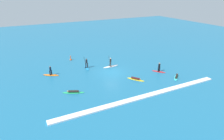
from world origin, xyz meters
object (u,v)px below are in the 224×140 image
at_px(surfer_on_teal_board, 177,77).
at_px(surfer_on_red_board, 159,69).
at_px(surfer_on_white_board, 111,65).
at_px(marker_buoy, 71,59).
at_px(surfer_on_green_board, 73,92).
at_px(surfer_on_yellow_board, 136,79).
at_px(surfer_on_blue_board, 87,65).
at_px(surfer_on_orange_board, 51,73).

bearing_deg(surfer_on_teal_board, surfer_on_red_board, 67.53).
xyz_separation_m(surfer_on_white_board, marker_buoy, (-5.63, 7.07, -0.18)).
bearing_deg(surfer_on_teal_board, surfer_on_green_board, 130.81).
relative_size(surfer_on_white_board, surfer_on_green_board, 1.04).
height_order(surfer_on_green_board, surfer_on_yellow_board, surfer_on_yellow_board).
bearing_deg(surfer_on_blue_board, surfer_on_yellow_board, 40.15).
height_order(surfer_on_red_board, marker_buoy, surfer_on_red_board).
distance_m(surfer_on_blue_board, surfer_on_green_board, 9.67).
height_order(surfer_on_green_board, surfer_on_teal_board, surfer_on_teal_board).
distance_m(surfer_on_green_board, surfer_on_yellow_board, 10.28).
bearing_deg(surfer_on_teal_board, surfer_on_yellow_board, 120.01).
bearing_deg(surfer_on_orange_board, surfer_on_white_board, -152.13).
relative_size(surfer_on_white_board, surfer_on_red_board, 1.40).
distance_m(surfer_on_red_board, surfer_on_teal_board, 3.44).
height_order(surfer_on_orange_board, surfer_on_green_board, surfer_on_orange_board).
relative_size(surfer_on_green_board, surfer_on_teal_board, 1.12).
relative_size(surfer_on_green_board, surfer_on_yellow_board, 1.08).
bearing_deg(surfer_on_yellow_board, surfer_on_blue_board, 177.84).
bearing_deg(surfer_on_green_board, surfer_on_orange_board, -53.48).
distance_m(surfer_on_orange_board, surfer_on_green_board, 7.92).
xyz_separation_m(surfer_on_teal_board, surfer_on_yellow_board, (-6.51, 2.34, -0.01)).
xyz_separation_m(surfer_on_red_board, surfer_on_yellow_board, (-5.46, -0.92, -0.40)).
bearing_deg(surfer_on_red_board, surfer_on_white_board, -171.87).
distance_m(surfer_on_orange_board, surfer_on_yellow_board, 14.31).
bearing_deg(surfer_on_blue_board, surfer_on_red_board, 63.30).
distance_m(surfer_on_blue_board, surfer_on_teal_board, 15.97).
height_order(surfer_on_white_board, surfer_on_yellow_board, surfer_on_white_board).
relative_size(surfer_on_yellow_board, marker_buoy, 2.70).
xyz_separation_m(surfer_on_green_board, surfer_on_teal_board, (16.79, -2.64, 0.01)).
bearing_deg(surfer_on_yellow_board, marker_buoy, 171.38).
xyz_separation_m(surfer_on_orange_board, marker_buoy, (5.23, 6.11, -0.15)).
distance_m(surfer_on_yellow_board, marker_buoy, 15.64).
relative_size(surfer_on_blue_board, surfer_on_white_board, 0.87).
bearing_deg(marker_buoy, surfer_on_blue_board, -76.23).
height_order(surfer_on_orange_board, surfer_on_yellow_board, surfer_on_orange_board).
relative_size(surfer_on_red_board, surfer_on_yellow_board, 0.80).
xyz_separation_m(surfer_on_white_board, surfer_on_teal_board, (7.46, -9.45, -0.22)).
relative_size(surfer_on_white_board, marker_buoy, 3.05).
bearing_deg(surfer_on_blue_board, surfer_on_green_board, -22.94).
height_order(surfer_on_blue_board, surfer_on_red_board, surfer_on_blue_board).
height_order(surfer_on_orange_board, surfer_on_red_board, surfer_on_red_board).
distance_m(surfer_on_red_board, surfer_on_yellow_board, 5.56).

